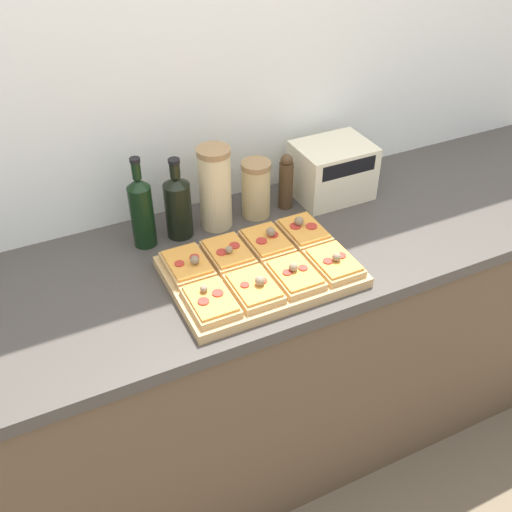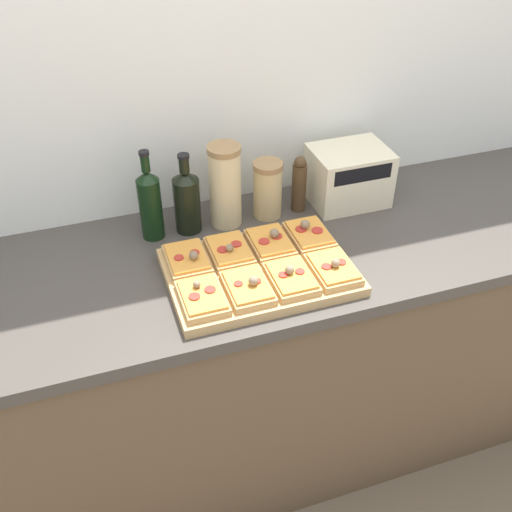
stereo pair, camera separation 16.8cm
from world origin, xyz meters
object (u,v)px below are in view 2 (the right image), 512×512
at_px(cutting_board, 259,272).
at_px(grain_jar_tall, 225,186).
at_px(olive_oil_bottle, 150,203).
at_px(grain_jar_short, 268,189).
at_px(wine_bottle, 187,200).
at_px(toaster_oven, 348,176).
at_px(pepper_mill, 299,184).

relative_size(cutting_board, grain_jar_tall, 1.93).
xyz_separation_m(olive_oil_bottle, grain_jar_short, (0.37, 0.00, -0.02)).
bearing_deg(grain_jar_short, wine_bottle, 180.00).
distance_m(cutting_board, olive_oil_bottle, 0.40).
relative_size(grain_jar_short, toaster_oven, 0.70).
relative_size(wine_bottle, toaster_oven, 0.97).
xyz_separation_m(pepper_mill, toaster_oven, (0.17, -0.00, -0.00)).
height_order(olive_oil_bottle, pepper_mill, olive_oil_bottle).
bearing_deg(grain_jar_tall, pepper_mill, 0.00).
bearing_deg(wine_bottle, pepper_mill, 0.00).
xyz_separation_m(cutting_board, pepper_mill, (0.24, 0.29, 0.08)).
distance_m(grain_jar_tall, pepper_mill, 0.25).
height_order(grain_jar_short, pepper_mill, pepper_mill).
bearing_deg(pepper_mill, olive_oil_bottle, -180.00).
xyz_separation_m(wine_bottle, toaster_oven, (0.54, -0.00, -0.01)).
bearing_deg(toaster_oven, cutting_board, -144.47).
bearing_deg(grain_jar_tall, cutting_board, -87.85).
bearing_deg(pepper_mill, toaster_oven, -0.28).
distance_m(pepper_mill, toaster_oven, 0.17).
bearing_deg(olive_oil_bottle, wine_bottle, 0.00).
bearing_deg(grain_jar_tall, wine_bottle, 180.00).
xyz_separation_m(wine_bottle, pepper_mill, (0.37, 0.00, -0.01)).
bearing_deg(wine_bottle, toaster_oven, -0.09).
distance_m(wine_bottle, grain_jar_tall, 0.12).
bearing_deg(cutting_board, grain_jar_tall, 92.15).
bearing_deg(pepper_mill, cutting_board, -128.74).
height_order(pepper_mill, toaster_oven, pepper_mill).
distance_m(olive_oil_bottle, grain_jar_short, 0.37).
height_order(wine_bottle, grain_jar_short, wine_bottle).
distance_m(olive_oil_bottle, toaster_oven, 0.65).
height_order(cutting_board, grain_jar_short, grain_jar_short).
bearing_deg(pepper_mill, wine_bottle, 180.00).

